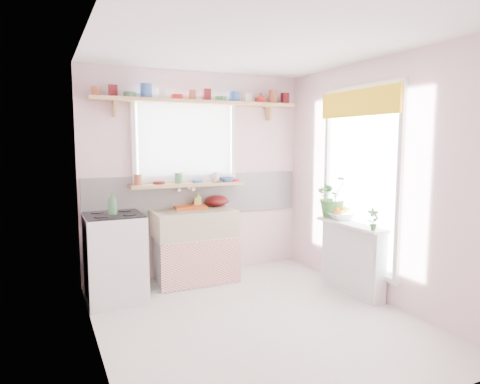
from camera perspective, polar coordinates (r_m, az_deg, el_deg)
name	(u,v)px	position (r m, az deg, el deg)	size (l,w,h in m)	color
room	(273,166)	(4.92, 4.38, 3.41)	(3.20, 3.20, 3.20)	silver
sink_unit	(194,245)	(5.13, -6.13, -7.09)	(0.95, 0.65, 1.11)	white
cooker	(115,257)	(4.67, -16.33, -8.34)	(0.58, 0.58, 0.93)	white
radiator_ledge	(352,257)	(4.90, 14.72, -8.34)	(0.22, 0.95, 0.78)	white
windowsill	(188,185)	(5.18, -6.90, 0.99)	(1.40, 0.22, 0.04)	tan
pine_shelf	(200,102)	(5.22, -5.42, 11.83)	(2.52, 0.24, 0.04)	tan
shelf_crockery	(199,96)	(5.22, -5.43, 12.65)	(2.47, 0.11, 0.12)	#A55133
sill_crockery	(184,179)	(5.16, -7.43, 1.79)	(1.35, 0.11, 0.12)	#A55133
dish_tray	(190,207)	(5.20, -6.64, -2.00)	(0.37, 0.28, 0.04)	#CB4512
colander	(217,201)	(5.36, -3.12, -1.16)	(0.30, 0.30, 0.14)	#520E10
jade_plant	(333,196)	(5.11, 12.33, -0.58)	(0.44, 0.38, 0.48)	#36712D
fruit_bowl	(342,216)	(5.01, 13.42, -3.09)	(0.32, 0.32, 0.08)	white
herb_pot	(373,219)	(4.45, 17.33, -3.51)	(0.12, 0.08, 0.22)	#295D25
soap_bottle_sink	(198,200)	(5.26, -5.65, -1.03)	(0.09, 0.09, 0.19)	#C5CE5B
sill_cup	(214,178)	(5.23, -3.44, 1.84)	(0.13, 0.13, 0.10)	beige
sill_bowl	(227,179)	(5.29, -1.79, 1.68)	(0.18, 0.18, 0.06)	#30599D
shelf_vase	(261,98)	(5.63, 2.82, 12.38)	(0.13, 0.13, 0.14)	#97402E
cooker_bottle	(112,203)	(4.52, -16.66, -1.43)	(0.09, 0.09, 0.24)	#3C7948
fruit	(342,210)	(5.01, 13.45, -2.38)	(0.20, 0.14, 0.10)	orange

